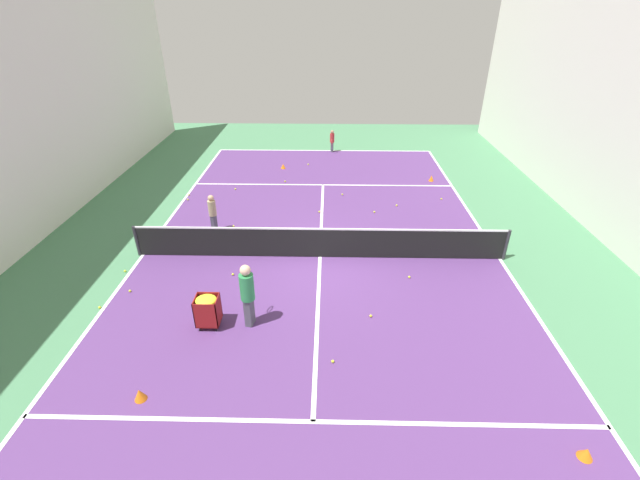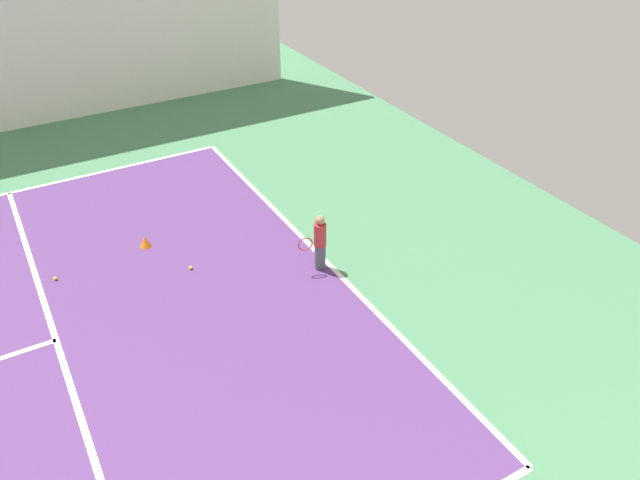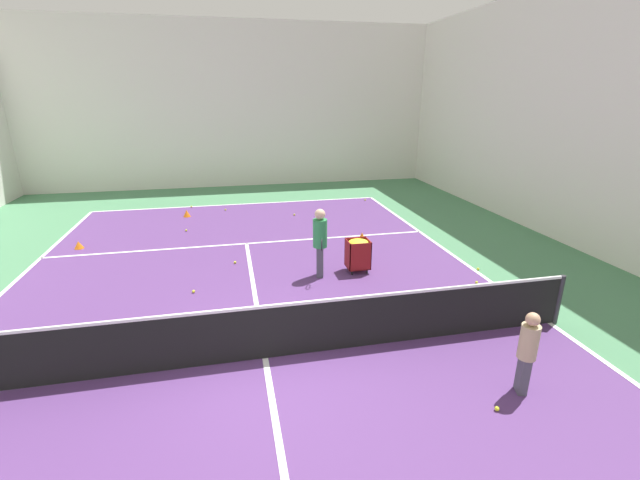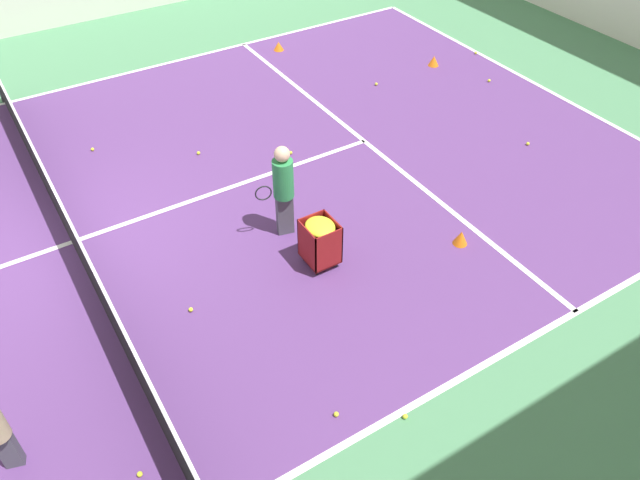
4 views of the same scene
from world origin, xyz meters
name	(u,v)px [view 4 (image 4 of 4)]	position (x,y,z in m)	size (l,w,h in m)	color
ground_plane	(73,242)	(0.00, 0.00, 0.00)	(33.36, 33.36, 0.00)	#477F56
court_playing_area	(73,242)	(0.00, 0.00, 0.00)	(11.19, 21.87, 0.00)	#563370
line_baseline_far	(533,83)	(0.00, 10.94, 0.01)	(11.19, 0.10, 0.00)	white
line_sideline_left	(6,103)	(-5.59, 0.00, 0.01)	(0.10, 21.87, 0.00)	white
line_service_far	(364,141)	(0.00, 6.01, 0.01)	(11.19, 0.10, 0.00)	white
line_centre_service	(73,242)	(0.00, 0.00, 0.01)	(0.10, 12.03, 0.00)	white
tennis_net	(64,218)	(0.00, 0.00, 0.53)	(11.49, 0.10, 1.01)	#2D2D33
coach_at_net	(283,185)	(1.65, 3.21, 0.98)	(0.41, 0.70, 1.71)	#4C4C56
ball_cart	(320,235)	(2.65, 3.30, 0.60)	(0.56, 0.50, 0.85)	maroon
training_cone_1	(461,238)	(3.48, 5.56, 0.13)	(0.25, 0.25, 0.26)	orange
training_cone_2	(434,61)	(-1.98, 9.49, 0.13)	(0.27, 0.27, 0.25)	orange
training_cone_4	(279,46)	(-4.79, 6.63, 0.11)	(0.27, 0.27, 0.22)	orange
tennis_ball_1	(336,414)	(5.19, 1.97, 0.04)	(0.07, 0.07, 0.07)	yellow
tennis_ball_2	(376,84)	(-1.87, 7.66, 0.04)	(0.07, 0.07, 0.07)	yellow
tennis_ball_7	(489,81)	(-0.59, 10.06, 0.04)	(0.07, 0.07, 0.07)	yellow
tennis_ball_9	(140,474)	(4.65, -0.46, 0.04)	(0.07, 0.07, 0.07)	yellow
tennis_ball_10	(291,153)	(-0.38, 4.48, 0.04)	(0.07, 0.07, 0.07)	yellow
tennis_ball_16	(476,53)	(-1.91, 10.84, 0.04)	(0.07, 0.07, 0.07)	yellow
tennis_ball_18	(191,310)	(2.52, 1.09, 0.04)	(0.07, 0.07, 0.07)	yellow
tennis_ball_19	(198,153)	(-1.35, 2.89, 0.04)	(0.07, 0.07, 0.07)	yellow
tennis_ball_20	(528,144)	(1.89, 8.79, 0.04)	(0.07, 0.07, 0.07)	yellow
tennis_ball_22	(92,149)	(-2.61, 1.11, 0.04)	(0.07, 0.07, 0.07)	yellow
tennis_ball_23	(405,416)	(5.68, 2.70, 0.04)	(0.07, 0.07, 0.07)	yellow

